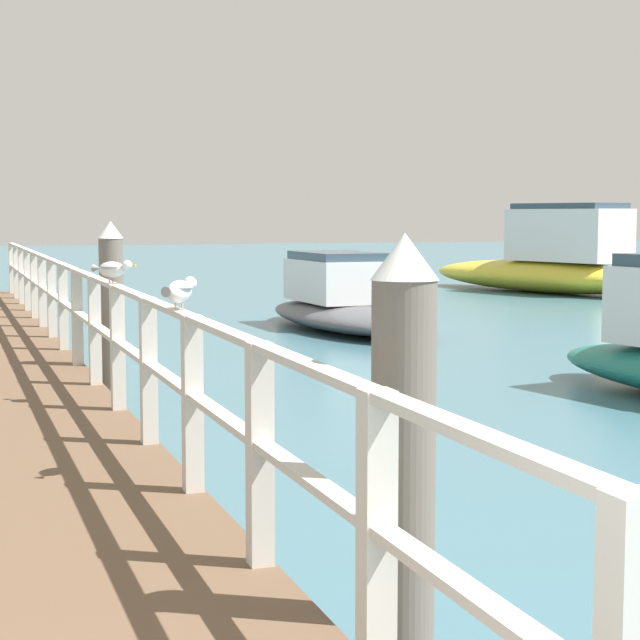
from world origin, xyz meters
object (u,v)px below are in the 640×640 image
(boat_1, at_px, (344,304))
(seagull_background, at_px, (113,269))
(boat_0, at_px, (552,263))
(seagull_foreground, at_px, (180,290))
(dock_piling_near, at_px, (403,481))
(dock_piling_far, at_px, (112,313))

(boat_1, bearing_deg, seagull_background, -122.95)
(seagull_background, distance_m, boat_0, 23.07)
(seagull_background, height_order, boat_0, boat_0)
(seagull_foreground, distance_m, seagull_background, 3.03)
(seagull_background, relative_size, boat_0, 0.04)
(dock_piling_near, xyz_separation_m, boat_0, (14.63, 23.40, -0.24))
(seagull_foreground, bearing_deg, boat_0, 89.77)
(seagull_foreground, bearing_deg, boat_1, 101.42)
(seagull_foreground, relative_size, boat_1, 0.07)
(seagull_foreground, height_order, boat_0, boat_0)
(dock_piling_near, height_order, boat_0, boat_0)
(dock_piling_near, bearing_deg, seagull_foreground, 97.45)
(boat_0, bearing_deg, boat_1, 22.18)
(boat_0, distance_m, boat_1, 11.77)
(dock_piling_far, distance_m, seagull_background, 2.80)
(seagull_background, bearing_deg, seagull_foreground, 45.19)
(dock_piling_near, bearing_deg, dock_piling_far, 90.00)
(seagull_background, relative_size, boat_1, 0.06)
(boat_0, xyz_separation_m, boat_1, (-9.06, -7.50, -0.35))
(seagull_background, distance_m, boat_1, 11.70)
(dock_piling_far, height_order, boat_0, boat_0)
(dock_piling_far, bearing_deg, dock_piling_near, -90.00)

